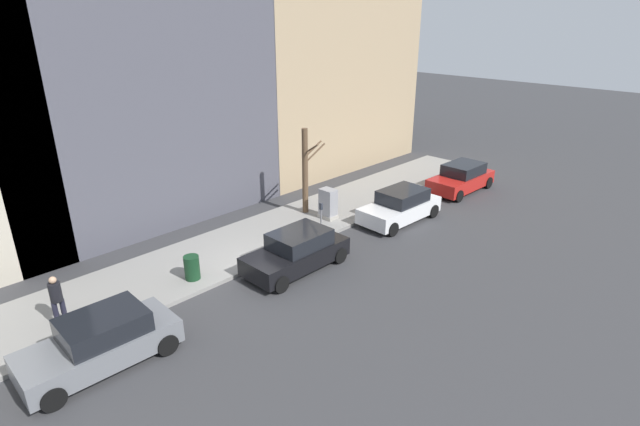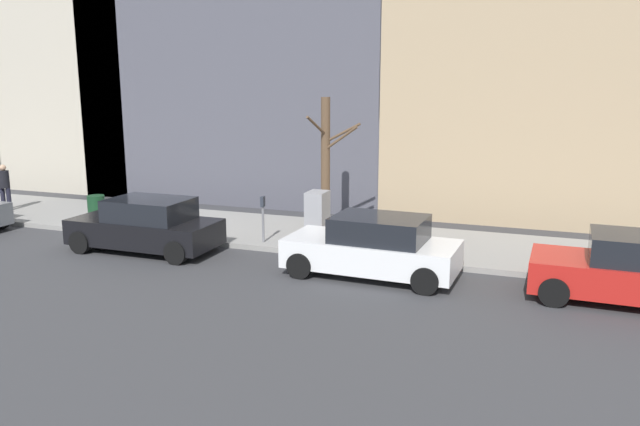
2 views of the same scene
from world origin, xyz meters
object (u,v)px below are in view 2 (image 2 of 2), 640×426
trash_bin (97,209)px  parked_car_white (374,247)px  parked_car_black (146,226)px  pedestrian_near_meter (5,185)px  parked_car_red (636,271)px  bare_tree (326,162)px  utility_box (317,216)px  parking_meter (263,214)px

trash_bin → parked_car_white: bearing=-101.4°
parked_car_black → pedestrian_near_meter: pedestrian_near_meter is taller
parked_car_red → parked_car_white: bearing=92.2°
bare_tree → trash_bin: (-1.69, 7.44, -1.67)m
parked_car_black → utility_box: size_ratio=2.94×
parked_car_red → parked_car_black: 12.44m
parked_car_red → trash_bin: bearing=84.4°
parked_car_white → parking_meter: (1.57, 3.73, 0.24)m
parked_car_red → parked_car_white: 5.81m
parked_car_red → bare_tree: size_ratio=1.03×
parking_meter → pedestrian_near_meter: bearing=85.0°
pedestrian_near_meter → utility_box: bearing=171.6°
parked_car_white → parked_car_black: 6.63m
parked_car_black → utility_box: 4.88m
parked_car_black → parked_car_red: bearing=-89.9°
parked_car_black → pedestrian_near_meter: size_ratio=2.53×
parked_car_red → trash_bin: size_ratio=4.71×
parked_car_red → bare_tree: bare_tree is taller
parked_car_red → parking_meter: (1.47, 9.54, 0.24)m
utility_box → parked_car_red: bearing=-105.8°
parking_meter → utility_box: utility_box is taller
parked_car_black → utility_box: bearing=-60.9°
trash_bin → pedestrian_near_meter: bearing=83.6°
parked_car_black → trash_bin: (1.98, 3.37, -0.14)m
trash_bin → pedestrian_near_meter: 4.48m
parking_meter → bare_tree: size_ratio=0.33×
parked_car_red → parked_car_black: size_ratio=1.01×
utility_box → pedestrian_near_meter: bearing=89.5°
parked_car_black → pedestrian_near_meter: bearing=72.2°
parked_car_white → pedestrian_near_meter: bearing=82.3°
parked_car_white → parking_meter: 4.05m
parked_car_white → bare_tree: 4.76m
parked_car_white → pedestrian_near_meter: 14.65m
parked_car_red → pedestrian_near_meter: 20.38m
parked_car_red → pedestrian_near_meter: (2.41, 20.24, 0.35)m
parked_car_black → parking_meter: 3.29m
pedestrian_near_meter → trash_bin: bearing=165.6°
parked_car_red → parking_meter: parked_car_red is taller
pedestrian_near_meter → parking_meter: bearing=167.0°
parked_car_white → utility_box: utility_box is taller
parked_car_black → bare_tree: 5.69m
parked_car_red → parked_car_white: size_ratio=0.99×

